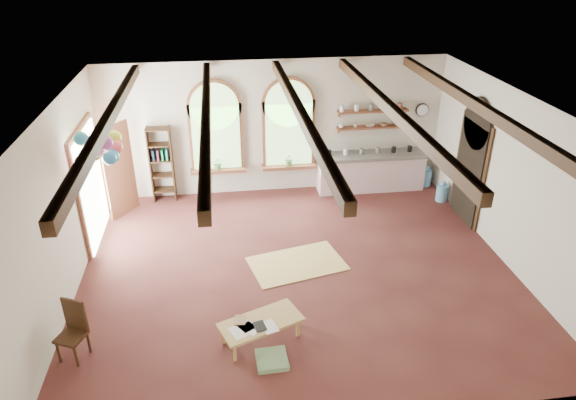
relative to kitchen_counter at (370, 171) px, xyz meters
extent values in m
plane|color=#572924|center=(-2.30, -3.20, -0.48)|extent=(8.00, 8.00, 0.00)
cube|color=brown|center=(-3.70, 0.24, 0.97)|extent=(1.24, 0.08, 1.64)
cylinder|color=brown|center=(-3.70, 0.24, 1.72)|extent=(1.24, 0.08, 1.24)
cube|color=#7EAD67|center=(-3.70, 0.20, 0.97)|extent=(1.10, 0.04, 1.50)
cube|color=brown|center=(-3.70, 0.15, 0.18)|extent=(1.30, 0.28, 0.08)
cube|color=brown|center=(-2.00, 0.24, 0.97)|extent=(1.24, 0.08, 1.64)
cylinder|color=brown|center=(-2.00, 0.24, 1.72)|extent=(1.24, 0.08, 1.24)
cube|color=#7EAD67|center=(-2.00, 0.20, 0.97)|extent=(1.10, 0.04, 1.50)
cube|color=brown|center=(-2.00, 0.15, 0.18)|extent=(1.30, 0.28, 0.08)
cube|color=brown|center=(-6.25, -1.40, 0.67)|extent=(0.10, 1.90, 2.50)
cube|color=black|center=(1.65, -1.70, 0.62)|extent=(0.10, 1.30, 2.40)
cube|color=beige|center=(0.00, 0.00, -0.05)|extent=(2.60, 0.55, 0.86)
cube|color=gray|center=(0.00, 0.00, 0.42)|extent=(2.68, 0.62, 0.08)
cube|color=brown|center=(0.00, 0.18, 1.07)|extent=(1.70, 0.24, 0.04)
cube|color=brown|center=(0.00, 0.18, 1.47)|extent=(1.70, 0.24, 0.04)
cylinder|color=black|center=(1.25, 0.25, 1.42)|extent=(0.32, 0.04, 0.32)
cube|color=#382012|center=(-5.25, 0.12, 0.42)|extent=(0.03, 0.32, 1.80)
cube|color=#382012|center=(-4.75, 0.12, 0.42)|extent=(0.03, 0.32, 1.80)
cube|color=#AA8D4E|center=(-3.16, -5.00, -0.14)|extent=(1.39, 1.01, 0.05)
cube|color=#AA8D4E|center=(-3.59, -5.39, -0.32)|extent=(0.06, 0.06, 0.32)
cube|color=#AA8D4E|center=(-2.58, -4.99, -0.32)|extent=(0.06, 0.06, 0.32)
cube|color=#AA8D4E|center=(-3.74, -5.01, -0.32)|extent=(0.06, 0.06, 0.32)
cube|color=#AA8D4E|center=(-2.73, -4.61, -0.32)|extent=(0.06, 0.06, 0.32)
cube|color=#382012|center=(-5.95, -5.00, -0.08)|extent=(0.50, 0.50, 0.04)
cube|color=#382012|center=(-5.88, -4.85, 0.19)|extent=(0.36, 0.19, 0.55)
cube|color=#D7BE6B|center=(-2.29, -3.03, -0.47)|extent=(1.96, 1.46, 0.02)
cube|color=#6C9164|center=(-3.05, -5.50, -0.44)|extent=(0.48, 0.48, 0.08)
cylinder|color=#60A1CE|center=(1.45, 0.00, -0.27)|extent=(0.28, 0.28, 0.41)
sphere|color=#60A1CE|center=(1.45, 0.00, -0.01)|extent=(0.15, 0.15, 0.15)
cylinder|color=#60A1CE|center=(1.52, -0.86, -0.27)|extent=(0.27, 0.27, 0.40)
sphere|color=#60A1CE|center=(1.52, -0.86, -0.03)|extent=(0.14, 0.14, 0.14)
cylinder|color=silver|center=(-5.70, -2.40, 2.30)|extent=(0.01, 0.01, 0.85)
sphere|color=teal|center=(-5.51, -2.41, 1.69)|extent=(0.25, 0.25, 0.25)
sphere|color=#E94D56|center=(-5.45, -2.29, 1.81)|extent=(0.25, 0.25, 0.25)
sphere|color=#AFD72D|center=(-5.48, -2.12, 1.93)|extent=(0.25, 0.25, 0.25)
sphere|color=white|center=(-5.67, -2.21, 2.05)|extent=(0.25, 0.25, 0.25)
sphere|color=orange|center=(-5.78, -2.14, 1.69)|extent=(0.25, 0.25, 0.25)
sphere|color=#8CC253|center=(-5.95, -2.15, 1.81)|extent=(0.25, 0.25, 0.25)
sphere|color=#F171E3|center=(-5.88, -2.34, 1.93)|extent=(0.25, 0.25, 0.25)
sphere|color=#2C99BF|center=(-5.97, -2.45, 2.05)|extent=(0.25, 0.25, 0.25)
sphere|color=#F23558|center=(-5.98, -2.62, 1.69)|extent=(0.25, 0.25, 0.25)
sphere|color=#91CF49|center=(-5.78, -2.57, 1.81)|extent=(0.25, 0.25, 0.25)
sphere|color=#FFBBDB|center=(-5.68, -2.67, 1.93)|extent=(0.25, 0.25, 0.25)
sphere|color=#B94FB2|center=(-5.52, -2.70, 2.05)|extent=(0.25, 0.25, 0.25)
sphere|color=teal|center=(-5.54, -2.50, 1.69)|extent=(0.25, 0.25, 0.25)
imported|color=olive|center=(-3.55, -4.93, -0.10)|extent=(0.20, 0.26, 0.02)
cube|color=black|center=(-3.18, -5.12, -0.11)|extent=(0.21, 0.27, 0.01)
imported|color=#598C4C|center=(-3.70, 0.12, 0.37)|extent=(0.27, 0.23, 0.30)
imported|color=#598C4C|center=(-2.00, 0.12, 0.37)|extent=(0.27, 0.23, 0.30)
imported|color=white|center=(-0.75, 0.18, 1.14)|extent=(0.12, 0.10, 0.10)
imported|color=beige|center=(-0.40, 0.18, 1.14)|extent=(0.10, 0.10, 0.09)
imported|color=beige|center=(-0.05, 0.18, 1.12)|extent=(0.22, 0.22, 0.05)
imported|color=#8C664C|center=(0.30, 0.18, 1.12)|extent=(0.20, 0.20, 0.06)
imported|color=slate|center=(0.65, 0.18, 1.19)|extent=(0.18, 0.18, 0.19)
camera|label=1|loc=(-3.58, -11.14, 5.15)|focal=32.00mm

